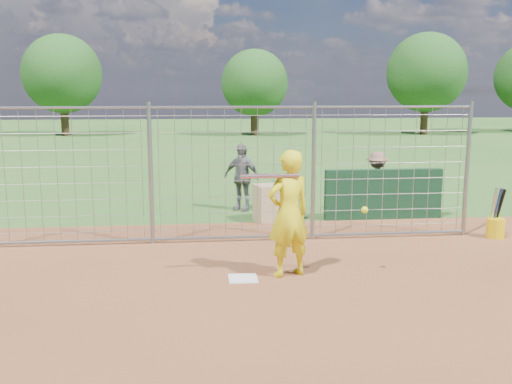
{
  "coord_description": "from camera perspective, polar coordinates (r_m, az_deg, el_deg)",
  "views": [
    {
      "loc": [
        -0.64,
        -8.37,
        2.79
      ],
      "look_at": [
        0.3,
        0.8,
        1.15
      ],
      "focal_mm": 40.0,
      "sensor_mm": 36.0,
      "label": 1
    }
  ],
  "objects": [
    {
      "name": "infield_dirt",
      "position": [
        6.08,
        0.88,
        -17.14
      ],
      "size": [
        18.0,
        18.0,
        0.0
      ],
      "primitive_type": "plane",
      "color": "brown",
      "rests_on": "ground"
    },
    {
      "name": "home_plate",
      "position": [
        8.65,
        -1.32,
        -8.65
      ],
      "size": [
        0.43,
        0.43,
        0.02
      ],
      "primitive_type": "cube",
      "color": "silver",
      "rests_on": "ground"
    },
    {
      "name": "equipment_in_play",
      "position": [
        8.35,
        3.78,
        0.76
      ],
      "size": [
        1.91,
        0.11,
        0.62
      ],
      "color": "silver",
      "rests_on": "ground"
    },
    {
      "name": "dugout_wall",
      "position": [
        12.83,
        12.6,
        -0.22
      ],
      "size": [
        2.6,
        0.2,
        1.1
      ],
      "primitive_type": "cube",
      "color": "#11381E",
      "rests_on": "ground"
    },
    {
      "name": "tree_line",
      "position": [
        36.71,
        0.04,
        11.51
      ],
      "size": [
        44.66,
        6.72,
        6.48
      ],
      "color": "#3F2B19",
      "rests_on": "ground"
    },
    {
      "name": "bucket_with_bats",
      "position": [
        11.88,
        22.85,
        -3.09
      ],
      "size": [
        0.34,
        0.37,
        0.97
      ],
      "color": "#E3BC0B",
      "rests_on": "ground"
    },
    {
      "name": "equipment_bin",
      "position": [
        12.35,
        1.81,
        -1.08
      ],
      "size": [
        0.91,
        0.74,
        0.8
      ],
      "primitive_type": "cube",
      "rotation": [
        0.0,
        0.0,
        0.26
      ],
      "color": "tan",
      "rests_on": "ground"
    },
    {
      "name": "batter",
      "position": [
        8.58,
        3.27,
        -2.19
      ],
      "size": [
        0.83,
        0.69,
        1.94
      ],
      "primitive_type": "imported",
      "rotation": [
        0.0,
        0.0,
        3.51
      ],
      "color": "yellow",
      "rests_on": "ground"
    },
    {
      "name": "bystander_b",
      "position": [
        13.42,
        -1.47,
        1.5
      ],
      "size": [
        0.98,
        0.83,
        1.58
      ],
      "primitive_type": "imported",
      "rotation": [
        0.0,
        0.0,
        -0.59
      ],
      "color": "slate",
      "rests_on": "ground"
    },
    {
      "name": "backstop_fence",
      "position": [
        10.5,
        -2.3,
        1.69
      ],
      "size": [
        9.08,
        0.08,
        2.6
      ],
      "color": "gray",
      "rests_on": "ground"
    },
    {
      "name": "ground",
      "position": [
        8.85,
        -1.42,
        -8.3
      ],
      "size": [
        100.0,
        100.0,
        0.0
      ],
      "primitive_type": "plane",
      "color": "#2D591E",
      "rests_on": "ground"
    },
    {
      "name": "bystander_c",
      "position": [
        13.48,
        11.99,
        0.97
      ],
      "size": [
        0.92,
        0.54,
        1.41
      ],
      "primitive_type": "imported",
      "rotation": [
        0.0,
        0.0,
        3.16
      ],
      "color": "brown",
      "rests_on": "ground"
    }
  ]
}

